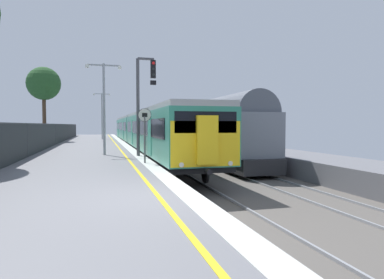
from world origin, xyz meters
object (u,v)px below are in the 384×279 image
commuter_train_at_platform (142,130)px  platform_lamp_mid (104,101)px  freight_train_adjacent_track (162,127)px  signal_gantry (143,95)px  speed_limit_sign (145,128)px  platform_lamp_far (102,112)px  background_tree_left (45,85)px

commuter_train_at_platform → platform_lamp_mid: 12.47m
commuter_train_at_platform → platform_lamp_mid: size_ratio=7.75×
freight_train_adjacent_track → signal_gantry: (-5.49, -24.76, 1.93)m
speed_limit_sign → platform_lamp_far: 27.07m
platform_lamp_mid → platform_lamp_far: (0.00, 22.15, 0.17)m
signal_gantry → platform_lamp_mid: bearing=150.9°
speed_limit_sign → platform_lamp_far: platform_lamp_far is taller
platform_lamp_mid → signal_gantry: bearing=-29.1°
platform_lamp_far → freight_train_adjacent_track: bearing=11.0°
freight_train_adjacent_track → speed_limit_sign: freight_train_adjacent_track is taller
signal_gantry → commuter_train_at_platform: bearing=83.4°
commuter_train_at_platform → platform_lamp_mid: bearing=-106.7°
freight_train_adjacent_track → commuter_train_at_platform: bearing=-108.7°
signal_gantry → speed_limit_sign: signal_gantry is taller
platform_lamp_far → background_tree_left: background_tree_left is taller
commuter_train_at_platform → freight_train_adjacent_track: size_ratio=0.70×
commuter_train_at_platform → freight_train_adjacent_track: bearing=71.3°
commuter_train_at_platform → background_tree_left: bearing=142.0°
background_tree_left → commuter_train_at_platform: bearing=-38.0°
commuter_train_at_platform → speed_limit_sign: commuter_train_at_platform is taller
freight_train_adjacent_track → speed_limit_sign: (-5.85, -28.43, 0.13)m
commuter_train_at_platform → signal_gantry: size_ratio=7.44×
speed_limit_sign → platform_lamp_mid: (-1.71, 4.82, 1.53)m
freight_train_adjacent_track → platform_lamp_mid: platform_lamp_mid is taller
commuter_train_at_platform → speed_limit_sign: (-1.85, -16.62, 0.31)m
signal_gantry → platform_lamp_far: size_ratio=0.98×
commuter_train_at_platform → freight_train_adjacent_track: 12.47m
commuter_train_at_platform → platform_lamp_far: size_ratio=7.30×
speed_limit_sign → platform_lamp_far: bearing=93.6°
freight_train_adjacent_track → background_tree_left: (-13.48, -4.41, 4.54)m
platform_lamp_mid → background_tree_left: bearing=107.1°
platform_lamp_far → background_tree_left: bearing=-153.6°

